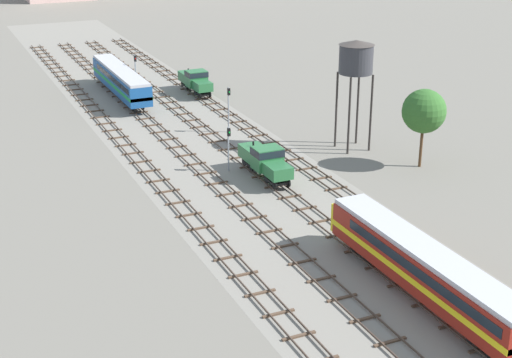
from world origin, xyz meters
TOP-DOWN VIEW (x-y plane):
  - ground_plane at (0.00, 56.00)m, footprint 480.00×480.00m
  - ballast_bed at (0.00, 56.00)m, footprint 18.93×176.00m
  - track_far_left at (-7.47, 57.00)m, footprint 2.40×126.00m
  - track_left at (-2.49, 57.00)m, footprint 2.40×126.00m
  - track_centre_left at (2.49, 57.00)m, footprint 2.40×126.00m
  - track_centre at (7.47, 57.00)m, footprint 2.40×126.00m
  - diesel_railcar_centre_left_nearest at (2.49, 17.10)m, footprint 2.96×20.50m
  - shunter_loco_centre_left_near at (2.49, 42.88)m, footprint 2.74×8.46m
  - shunter_loco_centre_mid at (7.47, 76.44)m, footprint 2.74×8.46m
  - diesel_railcar_left_midfar at (-2.49, 78.71)m, footprint 2.96×20.50m
  - water_tower at (15.11, 47.28)m, footprint 3.81×3.81m
  - signal_post_nearest at (-0.00, 46.30)m, footprint 0.28×0.47m
  - signal_post_near at (4.98, 58.32)m, footprint 0.28×0.47m
  - signal_post_mid at (-0.00, 79.94)m, footprint 0.28×0.47m
  - lineside_tree_0 at (18.50, 39.41)m, footprint 4.49×4.49m
  - spare_rail_bundle at (4.38, 17.36)m, footprint 0.60×10.00m

SIDE VIEW (x-z plane):
  - ground_plane at x=0.00m, z-range 0.00..0.00m
  - ballast_bed at x=0.00m, z-range 0.00..0.01m
  - spare_rail_bundle at x=4.38m, z-range 0.00..0.24m
  - track_far_left at x=-7.47m, z-range -0.01..0.28m
  - track_left at x=-2.49m, z-range -0.01..0.28m
  - track_centre_left at x=2.49m, z-range -0.01..0.28m
  - track_centre at x=7.47m, z-range -0.01..0.28m
  - shunter_loco_centre_left_near at x=2.49m, z-range 0.46..3.56m
  - shunter_loco_centre_mid at x=7.47m, z-range 0.46..3.56m
  - diesel_railcar_centre_left_nearest at x=2.49m, z-range 0.70..4.50m
  - diesel_railcar_left_midfar at x=-2.49m, z-range 0.70..4.50m
  - signal_post_nearest at x=0.00m, z-range 0.67..5.36m
  - signal_post_near at x=4.98m, z-range 0.73..6.16m
  - signal_post_mid at x=0.00m, z-range 0.74..6.22m
  - lineside_tree_0 at x=18.50m, z-range 1.83..10.01m
  - water_tower at x=15.11m, z-range 4.01..16.02m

